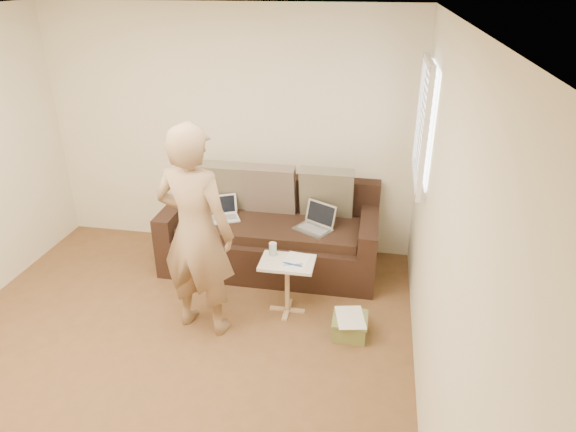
% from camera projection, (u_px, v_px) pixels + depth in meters
% --- Properties ---
extents(floor, '(4.50, 4.50, 0.00)m').
position_uv_depth(floor, '(156.00, 373.00, 3.99)').
color(floor, brown).
rests_on(floor, ground).
extents(ceiling, '(4.50, 4.50, 0.00)m').
position_uv_depth(ceiling, '(104.00, 20.00, 2.86)').
color(ceiling, white).
rests_on(ceiling, wall_back).
extents(wall_back, '(4.00, 0.00, 4.00)m').
position_uv_depth(wall_back, '(229.00, 133.00, 5.42)').
color(wall_back, beige).
rests_on(wall_back, ground).
extents(wall_right, '(0.00, 4.50, 4.50)m').
position_uv_depth(wall_right, '(440.00, 252.00, 3.10)').
color(wall_right, beige).
rests_on(wall_right, ground).
extents(window_blinds, '(0.12, 0.88, 1.08)m').
position_uv_depth(window_blinds, '(424.00, 123.00, 4.27)').
color(window_blinds, white).
rests_on(window_blinds, wall_right).
extents(sofa, '(2.20, 0.95, 0.85)m').
position_uv_depth(sofa, '(271.00, 230.00, 5.29)').
color(sofa, black).
rests_on(sofa, ground).
extents(pillow_left, '(0.55, 0.29, 0.57)m').
position_uv_depth(pillow_left, '(220.00, 185.00, 5.43)').
color(pillow_left, '#695E4E').
rests_on(pillow_left, sofa).
extents(pillow_mid, '(0.55, 0.27, 0.57)m').
position_uv_depth(pillow_mid, '(270.00, 189.00, 5.33)').
color(pillow_mid, brown).
rests_on(pillow_mid, sofa).
extents(pillow_right, '(0.55, 0.28, 0.57)m').
position_uv_depth(pillow_right, '(327.00, 193.00, 5.24)').
color(pillow_right, '#695E4E').
rests_on(pillow_right, sofa).
extents(laptop_silver, '(0.43, 0.40, 0.23)m').
position_uv_depth(laptop_silver, '(313.00, 230.00, 5.07)').
color(laptop_silver, '#B7BABC').
rests_on(laptop_silver, sofa).
extents(laptop_white, '(0.38, 0.34, 0.23)m').
position_uv_depth(laptop_white, '(224.00, 219.00, 5.29)').
color(laptop_white, white).
rests_on(laptop_white, sofa).
extents(person, '(0.75, 0.58, 1.86)m').
position_uv_depth(person, '(196.00, 232.00, 4.14)').
color(person, '#90754E').
rests_on(person, ground).
extents(side_table, '(0.48, 0.34, 0.53)m').
position_uv_depth(side_table, '(287.00, 286.00, 4.62)').
color(side_table, silver).
rests_on(side_table, ground).
extents(drinking_glass, '(0.07, 0.07, 0.12)m').
position_uv_depth(drinking_glass, '(273.00, 249.00, 4.58)').
color(drinking_glass, silver).
rests_on(drinking_glass, side_table).
extents(scissors, '(0.19, 0.12, 0.02)m').
position_uv_depth(scissors, '(292.00, 265.00, 4.44)').
color(scissors, silver).
rests_on(scissors, side_table).
extents(paper_on_table, '(0.25, 0.33, 0.00)m').
position_uv_depth(paper_on_table, '(296.00, 261.00, 4.50)').
color(paper_on_table, white).
rests_on(paper_on_table, side_table).
extents(striped_box, '(0.30, 0.30, 0.19)m').
position_uv_depth(striped_box, '(350.00, 326.00, 4.37)').
color(striped_box, '#C3791D').
rests_on(striped_box, ground).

